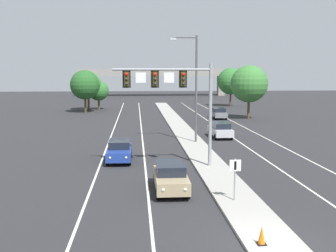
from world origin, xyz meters
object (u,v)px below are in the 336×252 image
(overhead_signal_mast, at_px, (176,91))
(tree_far_left_a, at_px, (85,85))
(traffic_cone_median_nose, at_px, (262,235))
(car_receding_silver, at_px, (220,130))
(median_sign_post, at_px, (235,173))
(car_receding_grey, at_px, (219,113))
(tree_far_left_c, at_px, (88,85))
(tree_far_right_b, at_px, (249,84))
(car_oncoming_blue, at_px, (120,150))
(tree_far_left_b, at_px, (99,91))
(tree_far_right_a, at_px, (231,81))
(street_lamp_median, at_px, (194,83))
(car_oncoming_tan, at_px, (171,177))

(overhead_signal_mast, relative_size, tree_far_left_a, 1.02)
(overhead_signal_mast, height_order, traffic_cone_median_nose, overhead_signal_mast)
(tree_far_left_a, bearing_deg, car_receding_silver, -58.26)
(median_sign_post, height_order, car_receding_grey, median_sign_post)
(tree_far_left_c, bearing_deg, median_sign_post, -75.75)
(car_receding_grey, bearing_deg, tree_far_right_b, -7.31)
(median_sign_post, distance_m, car_oncoming_blue, 12.44)
(overhead_signal_mast, relative_size, car_receding_grey, 1.61)
(traffic_cone_median_nose, xyz_separation_m, tree_far_left_b, (-11.49, 59.56, 2.92))
(traffic_cone_median_nose, xyz_separation_m, tree_far_right_a, (13.90, 64.75, 4.44))
(street_lamp_median, relative_size, car_oncoming_blue, 2.23)
(traffic_cone_median_nose, bearing_deg, overhead_signal_mast, 98.47)
(tree_far_left_c, distance_m, tree_far_right_b, 29.26)
(car_receding_grey, bearing_deg, tree_far_left_a, 152.37)
(tree_far_left_b, distance_m, tree_far_right_a, 25.96)
(overhead_signal_mast, xyz_separation_m, car_oncoming_blue, (-4.09, 2.69, -4.66))
(overhead_signal_mast, distance_m, car_receding_silver, 15.09)
(car_receding_grey, height_order, tree_far_left_c, tree_far_left_c)
(car_oncoming_tan, bearing_deg, tree_far_left_b, 99.48)
(overhead_signal_mast, distance_m, tree_far_left_a, 42.38)
(median_sign_post, bearing_deg, tree_far_left_b, 102.28)
(car_receding_grey, distance_m, tree_far_left_c, 25.68)
(car_receding_silver, bearing_deg, tree_far_left_c, 118.06)
(median_sign_post, distance_m, tree_far_right_b, 39.34)
(car_oncoming_blue, bearing_deg, tree_far_right_a, 67.64)
(car_oncoming_blue, height_order, tree_far_right_b, tree_far_right_b)
(traffic_cone_median_nose, bearing_deg, car_oncoming_tan, 109.86)
(tree_far_right_a, bearing_deg, tree_far_left_b, -168.45)
(median_sign_post, distance_m, tree_far_left_c, 54.96)
(overhead_signal_mast, xyz_separation_m, tree_far_left_a, (-11.26, 40.85, -0.86))
(tree_far_left_c, relative_size, tree_far_left_a, 0.97)
(car_oncoming_tan, distance_m, tree_far_left_b, 52.42)
(tree_far_right_b, bearing_deg, traffic_cone_median_nose, -104.94)
(median_sign_post, xyz_separation_m, tree_far_right_a, (13.62, 59.25, 3.37))
(car_oncoming_blue, distance_m, tree_far_left_c, 43.30)
(tree_far_left_b, distance_m, tree_far_left_a, 5.68)
(traffic_cone_median_nose, relative_size, tree_far_left_a, 0.10)
(car_oncoming_tan, distance_m, tree_far_left_c, 51.95)
(overhead_signal_mast, height_order, tree_far_right_a, tree_far_right_a)
(median_sign_post, distance_m, car_receding_silver, 21.36)
(street_lamp_median, relative_size, car_receding_grey, 2.23)
(car_oncoming_blue, height_order, tree_far_right_a, tree_far_right_a)
(tree_far_left_a, bearing_deg, street_lamp_median, -65.71)
(car_oncoming_blue, height_order, traffic_cone_median_nose, car_oncoming_blue)
(median_sign_post, distance_m, tree_far_left_b, 55.36)
(overhead_signal_mast, distance_m, traffic_cone_median_nose, 14.49)
(tree_far_left_c, height_order, tree_far_right_a, tree_far_right_a)
(tree_far_left_a, bearing_deg, median_sign_post, -74.50)
(car_receding_grey, xyz_separation_m, tree_far_left_b, (-18.69, 15.97, 2.61))
(tree_far_left_b, xyz_separation_m, tree_far_right_a, (25.39, 5.19, 1.52))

